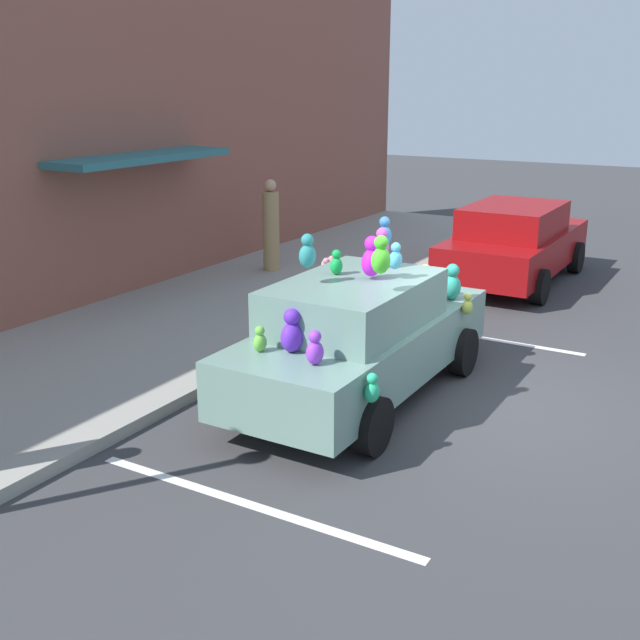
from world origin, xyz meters
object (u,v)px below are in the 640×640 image
object	(u,v)px
plush_covered_car	(361,335)
parked_sedan_behind	(514,243)
pedestrian_near_shopfront	(271,228)
teddy_bear_on_sidewalk	(329,279)

from	to	relation	value
plush_covered_car	parked_sedan_behind	world-z (taller)	plush_covered_car
pedestrian_near_shopfront	teddy_bear_on_sidewalk	bearing A→B (deg)	-121.82
parked_sedan_behind	teddy_bear_on_sidewalk	xyz separation A→B (m)	(-3.32, 2.26, -0.30)
plush_covered_car	parked_sedan_behind	distance (m)	6.67
parked_sedan_behind	teddy_bear_on_sidewalk	distance (m)	4.03
teddy_bear_on_sidewalk	pedestrian_near_shopfront	xyz separation A→B (m)	(1.28, 2.06, 0.51)
plush_covered_car	pedestrian_near_shopfront	distance (m)	6.40
plush_covered_car	pedestrian_near_shopfront	bearing A→B (deg)	43.68
parked_sedan_behind	teddy_bear_on_sidewalk	bearing A→B (deg)	145.78
plush_covered_car	teddy_bear_on_sidewalk	distance (m)	4.11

